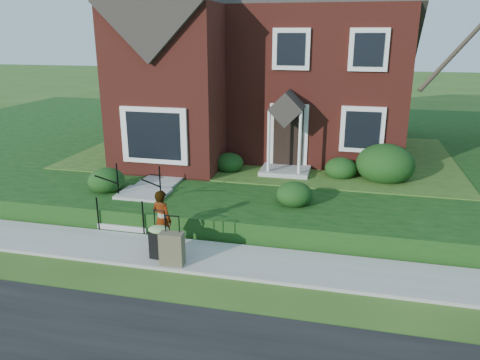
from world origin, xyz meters
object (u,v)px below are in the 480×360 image
(suitcase_black, at_px, (159,240))
(suitcase_olive, at_px, (172,249))
(front_steps, at_px, (137,204))
(woman, at_px, (162,220))

(suitcase_black, distance_m, suitcase_olive, 0.47)
(front_steps, xyz_separation_m, suitcase_olive, (2.01, -2.42, -0.01))
(front_steps, relative_size, woman, 1.35)
(suitcase_olive, bearing_deg, woman, 122.74)
(suitcase_black, xyz_separation_m, suitcase_olive, (0.40, -0.23, -0.07))
(woman, bearing_deg, front_steps, -28.38)
(woman, xyz_separation_m, suitcase_olive, (0.51, -0.71, -0.36))
(woman, bearing_deg, suitcase_olive, 146.44)
(suitcase_olive, bearing_deg, suitcase_black, 147.10)
(woman, height_order, suitcase_black, woman)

